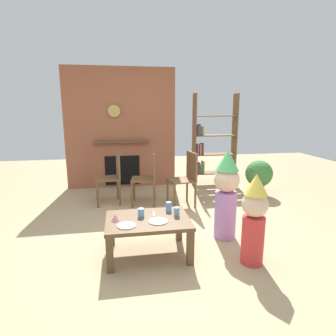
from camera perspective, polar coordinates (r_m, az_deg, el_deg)
ground_plane at (r=3.66m, az=-1.30°, el=-14.13°), size 12.00×12.00×0.00m
brick_fireplace_feature at (r=5.86m, az=-9.49°, el=7.81°), size 2.20×0.28×2.40m
bookshelf at (r=5.99m, az=8.60°, el=4.74°), size 0.90×0.28×1.90m
coffee_table at (r=3.18m, az=-4.08°, el=-11.37°), size 0.91×0.66×0.42m
paper_cup_near_left at (r=3.19m, az=-5.48°, el=-8.97°), size 0.07×0.07×0.10m
paper_cup_near_right at (r=3.20m, az=1.77°, el=-8.82°), size 0.06×0.06×0.10m
paper_cup_center at (r=3.35m, az=0.13°, el=-7.79°), size 0.07×0.07×0.11m
paper_plate_front at (r=3.07m, az=-2.03°, el=-10.70°), size 0.21×0.21×0.01m
paper_plate_rear at (r=2.99m, az=-8.38°, el=-11.44°), size 0.19×0.19×0.01m
birthday_cake_slice at (r=3.12m, az=-10.62°, el=-9.83°), size 0.10×0.10×0.08m
table_fork at (r=3.27m, az=-2.90°, el=-9.25°), size 0.03×0.15×0.01m
child_with_cone_hat at (r=3.07m, az=17.02°, el=-9.50°), size 0.27×0.27×0.97m
child_in_pink at (r=3.56m, az=11.69°, el=-4.86°), size 0.31×0.31×1.12m
dining_chair_left at (r=4.88m, az=-11.09°, el=-1.21°), size 0.44×0.44×0.90m
dining_chair_middle at (r=4.74m, az=-3.88°, el=-1.40°), size 0.45×0.45×0.90m
dining_chair_right at (r=4.69m, az=3.76°, el=-1.54°), size 0.46×0.46×0.90m
potted_plant_tall at (r=5.55m, az=17.91°, el=-1.28°), size 0.50×0.50×0.66m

